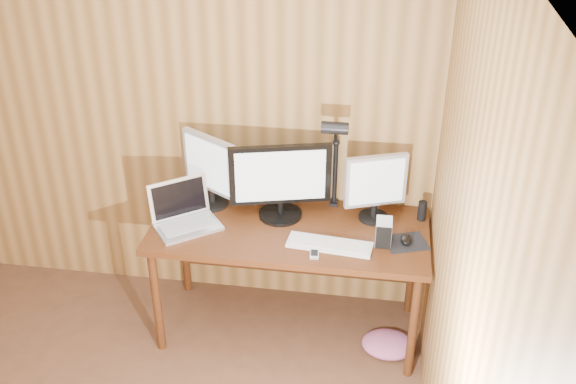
% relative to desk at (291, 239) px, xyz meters
% --- Properties ---
extents(desk, '(1.60, 0.70, 0.75)m').
position_rel_desk_xyz_m(desk, '(0.00, 0.00, 0.00)').
color(desk, '#46220E').
rests_on(desk, floor).
extents(monitor_center, '(0.58, 0.26, 0.46)m').
position_rel_desk_xyz_m(monitor_center, '(-0.07, 0.06, 0.36)').
color(monitor_center, black).
rests_on(monitor_center, desk).
extents(monitor_left, '(0.37, 0.24, 0.46)m').
position_rel_desk_xyz_m(monitor_left, '(-0.51, 0.12, 0.37)').
color(monitor_left, black).
rests_on(monitor_left, desk).
extents(monitor_right, '(0.35, 0.17, 0.41)m').
position_rel_desk_xyz_m(monitor_right, '(0.47, 0.11, 0.34)').
color(monitor_right, black).
rests_on(monitor_right, desk).
extents(laptop, '(0.45, 0.43, 0.25)m').
position_rel_desk_xyz_m(laptop, '(-0.61, -0.11, 0.18)').
color(laptop, silver).
rests_on(laptop, desk).
extents(keyboard, '(0.48, 0.19, 0.02)m').
position_rel_desk_xyz_m(keyboard, '(0.25, -0.22, 0.13)').
color(keyboard, white).
rests_on(keyboard, desk).
extents(mousepad, '(0.28, 0.25, 0.00)m').
position_rel_desk_xyz_m(mousepad, '(0.67, -0.12, 0.12)').
color(mousepad, black).
rests_on(mousepad, desk).
extents(mouse, '(0.11, 0.13, 0.04)m').
position_rel_desk_xyz_m(mouse, '(0.67, -0.12, 0.14)').
color(mouse, black).
rests_on(mouse, mousepad).
extents(hard_drive, '(0.09, 0.13, 0.14)m').
position_rel_desk_xyz_m(hard_drive, '(0.54, -0.14, 0.19)').
color(hard_drive, silver).
rests_on(hard_drive, desk).
extents(phone, '(0.06, 0.10, 0.01)m').
position_rel_desk_xyz_m(phone, '(0.17, -0.31, 0.13)').
color(phone, silver).
rests_on(phone, desk).
extents(speaker, '(0.05, 0.05, 0.12)m').
position_rel_desk_xyz_m(speaker, '(0.75, 0.14, 0.18)').
color(speaker, black).
rests_on(speaker, desk).
extents(desk_lamp, '(0.15, 0.21, 0.65)m').
position_rel_desk_xyz_m(desk_lamp, '(0.23, 0.15, 0.53)').
color(desk_lamp, black).
rests_on(desk_lamp, desk).
extents(fabric_pile, '(0.36, 0.31, 0.10)m').
position_rel_desk_xyz_m(fabric_pile, '(0.62, -0.19, -0.58)').
color(fabric_pile, '#BB5A85').
rests_on(fabric_pile, floor).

